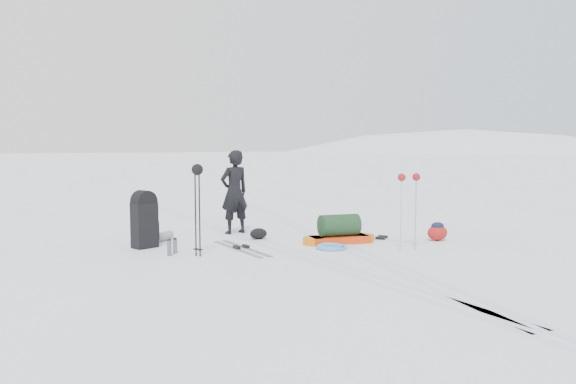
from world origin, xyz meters
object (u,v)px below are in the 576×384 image
at_px(skier, 234,192).
at_px(ski_poles_black, 197,181).
at_px(expedition_rucksack, 146,221).
at_px(pulk_sled, 339,232).

xyz_separation_m(skier, ski_poles_black, (-1.32, -1.84, 0.38)).
bearing_deg(expedition_rucksack, skier, -0.22).
distance_m(pulk_sled, expedition_rucksack, 3.42).
distance_m(skier, ski_poles_black, 2.29).
bearing_deg(expedition_rucksack, pulk_sled, -39.83).
relative_size(skier, pulk_sled, 1.18).
bearing_deg(pulk_sled, skier, 133.49).
bearing_deg(ski_poles_black, skier, 62.93).
xyz_separation_m(skier, expedition_rucksack, (-1.89, -0.67, -0.37)).
bearing_deg(skier, expedition_rucksack, 8.70).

